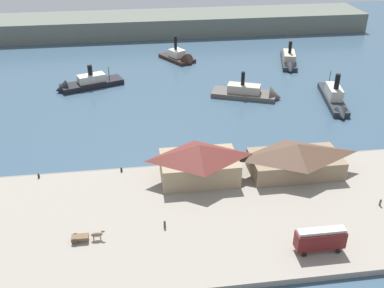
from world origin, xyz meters
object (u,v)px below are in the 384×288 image
at_px(mooring_post_east, 121,170).
at_px(mooring_post_center_west, 39,176).
at_px(ferry_moored_west, 289,61).
at_px(street_tram, 320,238).
at_px(pedestrian_near_west_shed, 380,202).
at_px(horse_cart, 86,236).
at_px(ferry_shed_east_terminal, 199,161).
at_px(ferry_near_quay, 254,94).
at_px(ferry_approaching_east, 84,84).
at_px(ferry_shed_central_terminal, 296,158).
at_px(ferry_outer_harbor, 181,58).
at_px(ferry_moored_east, 335,100).
at_px(pedestrian_at_waters_edge, 165,224).

bearing_deg(mooring_post_east, mooring_post_center_west, -179.85).
xyz_separation_m(mooring_post_east, ferry_moored_west, (59.81, 65.34, -0.24)).
relative_size(street_tram, pedestrian_near_west_shed, 5.38).
height_order(horse_cart, ferry_moored_west, ferry_moored_west).
bearing_deg(ferry_shed_east_terminal, mooring_post_east, 163.96).
bearing_deg(ferry_near_quay, ferry_approaching_east, 164.16).
bearing_deg(ferry_moored_west, ferry_shed_central_terminal, -107.84).
bearing_deg(ferry_moored_west, ferry_outer_harbor, 166.53).
height_order(horse_cart, ferry_near_quay, ferry_near_quay).
height_order(mooring_post_center_west, ferry_moored_west, ferry_moored_west).
bearing_deg(ferry_near_quay, ferry_moored_west, 53.25).
bearing_deg(ferry_outer_harbor, street_tram, -83.77).
distance_m(horse_cart, ferry_moored_east, 84.82).
distance_m(ferry_shed_east_terminal, horse_cart, 28.16).
bearing_deg(ferry_approaching_east, ferry_shed_east_terminal, -64.00).
xyz_separation_m(ferry_shed_central_terminal, ferry_moored_west, (22.78, 70.79, -3.34)).
height_order(ferry_shed_east_terminal, horse_cart, ferry_shed_east_terminal).
bearing_deg(street_tram, pedestrian_near_west_shed, 31.97).
bearing_deg(pedestrian_at_waters_edge, ferry_outer_harbor, 81.64).
relative_size(mooring_post_east, ferry_near_quay, 0.04).
bearing_deg(pedestrian_near_west_shed, mooring_post_center_west, 164.11).
distance_m(mooring_post_east, ferry_moored_west, 88.58).
bearing_deg(ferry_approaching_east, street_tram, -61.48).
relative_size(mooring_post_center_west, ferry_near_quay, 0.04).
bearing_deg(horse_cart, ferry_moored_west, 52.86).
relative_size(pedestrian_at_waters_edge, pedestrian_near_west_shed, 1.05).
height_order(mooring_post_east, ferry_near_quay, ferry_near_quay).
height_order(ferry_near_quay, ferry_moored_west, ferry_moored_west).
relative_size(ferry_shed_central_terminal, ferry_moored_west, 0.89).
height_order(pedestrian_near_west_shed, mooring_post_east, pedestrian_near_west_shed).
xyz_separation_m(horse_cart, ferry_moored_west, (65.82, 86.91, -0.71)).
bearing_deg(ferry_outer_harbor, pedestrian_at_waters_edge, -98.36).
height_order(street_tram, mooring_post_east, street_tram).
distance_m(ferry_outer_harbor, ferry_moored_east, 60.03).
relative_size(mooring_post_center_west, ferry_moored_west, 0.04).
distance_m(ferry_shed_east_terminal, ferry_approaching_east, 64.28).
bearing_deg(mooring_post_center_west, ferry_outer_harbor, 62.35).
distance_m(ferry_shed_east_terminal, ferry_outer_harbor, 79.45).
bearing_deg(ferry_outer_harbor, ferry_shed_central_terminal, -79.10).
xyz_separation_m(ferry_near_quay, ferry_moored_east, (21.90, -8.71, 0.48)).
relative_size(mooring_post_east, ferry_moored_west, 0.04).
distance_m(street_tram, mooring_post_east, 44.27).
relative_size(ferry_shed_central_terminal, ferry_approaching_east, 0.89).
distance_m(pedestrian_near_west_shed, ferry_outer_harbor, 97.66).
xyz_separation_m(street_tram, ferry_approaching_east, (-44.80, 82.42, -2.47)).
height_order(ferry_shed_east_terminal, ferry_shed_central_terminal, ferry_shed_east_terminal).
distance_m(ferry_approaching_east, ferry_moored_east, 77.00).
xyz_separation_m(horse_cart, pedestrian_near_west_shed, (55.56, 2.46, -0.21)).
bearing_deg(street_tram, ferry_approaching_east, 118.52).
relative_size(street_tram, ferry_moored_west, 0.38).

